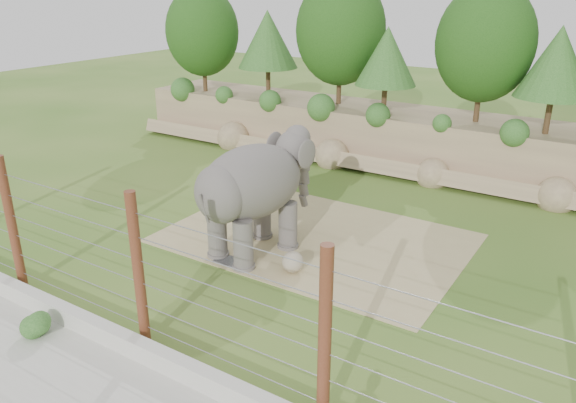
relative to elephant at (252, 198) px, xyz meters
The scene contains 10 objects.
ground 2.25m from the elephant, 54.80° to the right, with size 90.00×90.00×0.00m, color #37691D.
back_embankment 11.93m from the elephant, 83.67° to the left, with size 30.00×5.52×8.77m.
dirt_patch 3.00m from the elephant, 58.85° to the left, with size 10.00×7.00×0.02m, color tan.
drain_grate 2.12m from the elephant, 100.02° to the right, with size 1.00×0.60×0.03m, color #262628.
elephant is the anchor object (origin of this frame).
stone_ball 2.44m from the elephant, 14.86° to the right, with size 0.66×0.66×0.66m, color gray.
retaining_wall 6.26m from the elephant, 83.28° to the right, with size 26.00×0.35×0.50m, color beige.
walkway 8.25m from the elephant, 84.95° to the right, with size 26.00×4.00×0.01m, color beige.
barrier_fence 5.55m from the elephant, 82.68° to the right, with size 20.26×0.26×4.00m.
walkway_shrub 7.20m from the elephant, 104.66° to the right, with size 0.67×0.67×0.67m, color #27591F.
Camera 1 is at (9.23, -12.38, 8.33)m, focal length 35.00 mm.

